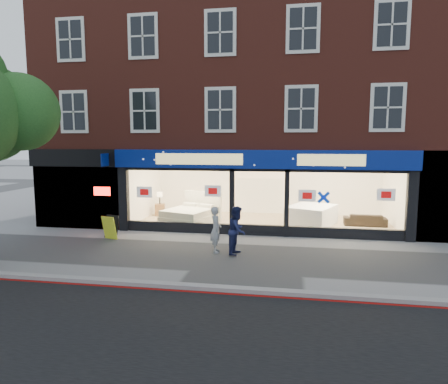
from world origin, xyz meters
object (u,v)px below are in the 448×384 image
(sofa, at_px, (365,220))
(a_board, at_px, (111,227))
(pedestrian_grey, at_px, (216,229))
(display_bed, at_px, (191,215))
(mattress_stack, at_px, (311,215))
(pedestrian_blue, at_px, (237,230))

(sofa, distance_m, a_board, 10.35)
(pedestrian_grey, bearing_deg, a_board, 61.38)
(pedestrian_grey, bearing_deg, display_bed, 10.92)
(a_board, xyz_separation_m, pedestrian_grey, (4.21, -1.08, 0.32))
(sofa, bearing_deg, pedestrian_grey, 42.61)
(display_bed, xyz_separation_m, sofa, (7.35, 0.73, -0.10))
(sofa, bearing_deg, mattress_stack, 8.30)
(a_board, distance_m, pedestrian_blue, 5.08)
(mattress_stack, bearing_deg, sofa, 6.26)
(sofa, relative_size, pedestrian_blue, 1.10)
(mattress_stack, bearing_deg, pedestrian_grey, -126.21)
(a_board, bearing_deg, pedestrian_grey, 1.27)
(a_board, bearing_deg, sofa, 36.13)
(display_bed, bearing_deg, a_board, -110.38)
(mattress_stack, distance_m, pedestrian_blue, 5.24)
(sofa, xyz_separation_m, pedestrian_blue, (-4.77, -4.82, 0.43))
(display_bed, distance_m, a_board, 3.72)
(a_board, bearing_deg, pedestrian_blue, 2.02)
(sofa, xyz_separation_m, pedestrian_grey, (-5.49, -4.70, 0.41))
(display_bed, relative_size, mattress_stack, 1.06)
(a_board, height_order, pedestrian_grey, pedestrian_grey)
(pedestrian_blue, bearing_deg, mattress_stack, -19.51)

